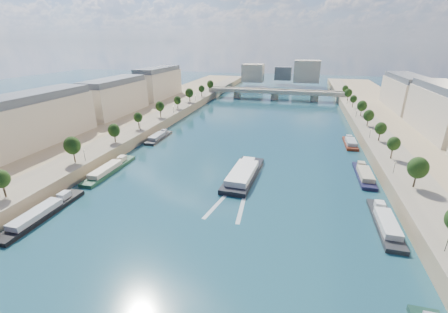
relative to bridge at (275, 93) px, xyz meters
The scene contains 16 objects.
ground 139.04m from the bridge, 90.00° to the right, with size 700.00×700.00×0.00m, color #0D2E3C.
quay_left 156.52m from the bridge, 117.39° to the right, with size 44.00×520.00×5.00m, color #9E8460.
quay_right 156.52m from the bridge, 62.61° to the right, with size 44.00×520.00×5.00m, color #9E8460.
pave_left 150.19m from the bridge, 112.30° to the right, with size 14.00×520.00×0.10m, color gray.
pave_right 150.19m from the bridge, 67.70° to the right, with size 14.00×520.00×0.10m, color gray.
trees_left 147.68m from the bridge, 111.88° to the right, with size 4.80×268.80×8.26m.
trees_right 140.29m from the bridge, 66.90° to the right, with size 4.80×268.80×8.26m.
lamps_left 157.95m from the bridge, 109.42° to the right, with size 0.36×200.36×4.28m.
lamps_right 143.90m from the bridge, 68.60° to the right, with size 0.36×200.36×4.28m.
buildings_left 153.20m from the bridge, 123.80° to the right, with size 16.00×226.00×23.20m.
skyline 81.20m from the bridge, 87.73° to the left, with size 79.00×42.00×22.00m.
bridge is the anchor object (origin of this frame).
tour_barge 158.13m from the bridge, 88.67° to the right, with size 10.72×31.74×4.25m.
wake 174.66m from the bridge, 88.79° to the right, with size 10.75×26.02×0.04m.
moored_barges_left 199.02m from the bridge, 103.22° to the right, with size 5.00×155.52×3.60m.
moored_barges_right 186.82m from the bridge, 75.90° to the right, with size 5.00×157.69×3.60m.
Camera 1 is at (20.94, -14.96, 45.45)m, focal length 24.00 mm.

